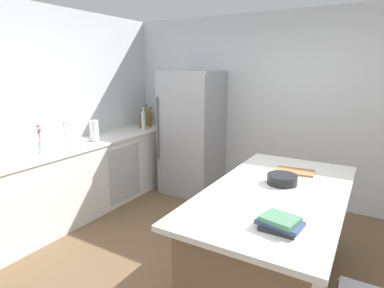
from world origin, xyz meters
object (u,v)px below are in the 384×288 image
refrigerator (192,133)px  gin_bottle (152,118)px  flower_vase (40,144)px  vinegar_bottle (150,119)px  olive_oil_bottle (147,117)px  cookbook_stack (280,223)px  kitchen_island (274,241)px  mixing_bowl (282,179)px  paper_towel_roll (94,131)px  whiskey_bottle (142,120)px  cutting_board (295,171)px  soda_bottle (143,120)px  sink_faucet (65,133)px

refrigerator → gin_bottle: (-0.89, 0.17, 0.13)m
flower_vase → vinegar_bottle: size_ratio=1.05×
flower_vase → olive_oil_bottle: 1.99m
cookbook_stack → olive_oil_bottle: bearing=140.9°
kitchen_island → mixing_bowl: bearing=92.0°
gin_bottle → vinegar_bottle: vinegar_bottle is taller
refrigerator → paper_towel_roll: size_ratio=5.84×
paper_towel_roll → cookbook_stack: size_ratio=1.11×
vinegar_bottle → whiskey_bottle: (-0.08, -0.10, -0.01)m
vinegar_bottle → cutting_board: size_ratio=0.88×
whiskey_bottle → refrigerator: bearing=7.7°
flower_vase → whiskey_bottle: (-0.03, 1.80, 0.01)m
whiskey_bottle → cookbook_stack: (2.79, -2.13, -0.09)m
vinegar_bottle → mixing_bowl: bearing=-30.1°
mixing_bowl → vinegar_bottle: bearing=149.9°
vinegar_bottle → cutting_board: bearing=-23.4°
cookbook_stack → mixing_bowl: same height
paper_towel_roll → gin_bottle: (-0.09, 1.34, -0.02)m
kitchen_island → cutting_board: bearing=87.9°
kitchen_island → whiskey_bottle: bearing=149.8°
refrigerator → olive_oil_bottle: (-0.91, 0.06, 0.16)m
olive_oil_bottle → refrigerator: bearing=-4.0°
paper_towel_roll → soda_bottle: (0.04, 0.96, 0.01)m
vinegar_bottle → soda_bottle: 0.20m
cookbook_stack → cutting_board: cookbook_stack is taller
flower_vase → olive_oil_bottle: (-0.08, 1.99, 0.04)m
refrigerator → cutting_board: size_ratio=5.12×
flower_vase → cookbook_stack: bearing=-6.6°
refrigerator → vinegar_bottle: size_ratio=5.83×
refrigerator → soda_bottle: (-0.76, -0.22, 0.16)m
gin_bottle → soda_bottle: size_ratio=0.82×
olive_oil_bottle → cookbook_stack: 3.66m
gin_bottle → cookbook_stack: 3.71m
kitchen_island → soda_bottle: (-2.50, 1.42, 0.61)m
kitchen_island → olive_oil_bottle: olive_oil_bottle is taller
kitchen_island → cookbook_stack: size_ratio=6.93×
refrigerator → sink_faucet: (-0.90, -1.54, 0.17)m
vinegar_bottle → mixing_bowl: (2.52, -1.46, -0.10)m
refrigerator → mixing_bowl: bearing=-40.4°
gin_bottle → sink_faucet: bearing=-90.4°
refrigerator → olive_oil_bottle: bearing=176.0°
olive_oil_bottle → cookbook_stack: (2.84, -2.31, -0.11)m
kitchen_island → flower_vase: (-2.58, -0.29, 0.57)m
gin_bottle → whiskey_bottle: bearing=-85.8°
soda_bottle → paper_towel_roll: bearing=-92.2°
gin_bottle → soda_bottle: 0.41m
paper_towel_roll → mixing_bowl: 2.55m
refrigerator → cookbook_stack: bearing=-49.3°
soda_bottle → flower_vase: bearing=-92.6°
gin_bottle → olive_oil_bottle: olive_oil_bottle is taller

